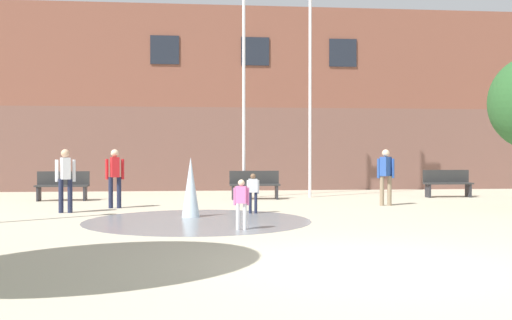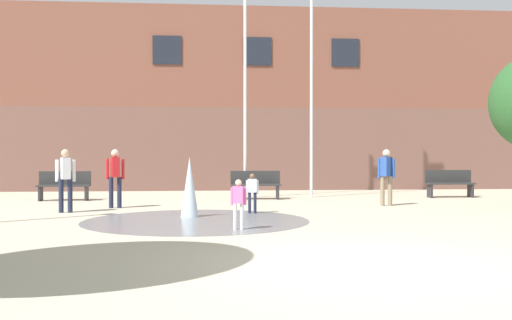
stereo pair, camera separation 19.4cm
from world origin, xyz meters
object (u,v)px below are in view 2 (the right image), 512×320
Objects in this scene: park_bench_under_right_flagpole at (449,183)px; adult_near_bench at (65,175)px; child_in_fountain at (252,190)px; teen_by_trashcan at (115,174)px; park_bench_left_of_flagpoles at (64,185)px; park_bench_under_left_flagpole at (256,184)px; adult_watching at (386,173)px; flagpole_right at (312,54)px; flagpole_left at (246,55)px; child_with_pink_shirt at (239,200)px.

park_bench_under_right_flagpole is 12.30m from adult_near_bench.
teen_by_trashcan is at bearing 150.89° from child_in_fountain.
park_bench_left_of_flagpoles is 1.00× the size of park_bench_under_left_flagpole.
adult_watching is (3.47, -2.60, 0.45)m from park_bench_under_left_flagpole.
teen_by_trashcan is 1.00× the size of adult_watching.
adult_near_bench reaches higher than park_bench_under_right_flagpole.
park_bench_left_of_flagpoles is at bearing -175.53° from flagpole_right.
park_bench_left_of_flagpoles is 0.18× the size of flagpole_right.
child_in_fountain is at bearing 47.31° from teen_by_trashcan.
flagpole_left reaches higher than child_in_fountain.
park_bench_under_left_flagpole is 4.36m from adult_watching.
adult_watching is at bearing -36.83° from park_bench_under_left_flagpole.
park_bench_left_of_flagpoles is 7.08m from child_in_fountain.
park_bench_under_left_flagpole and park_bench_under_right_flagpole have the same top height.
child_with_pink_shirt is at bearing -95.09° from flagpole_left.
park_bench_left_of_flagpoles is at bearing 138.25° from child_in_fountain.
teen_by_trashcan reaches higher than park_bench_under_right_flagpole.
adult_watching is 6.56m from child_with_pink_shirt.
flagpole_right is (2.22, -0.00, 0.07)m from flagpole_left.
flagpole_right is (7.06, 4.42, 3.84)m from adult_near_bench.
adult_watching and adult_near_bench have the same top height.
child_with_pink_shirt is 0.11× the size of flagpole_right.
child_with_pink_shirt reaches higher than park_bench_under_left_flagpole.
child_with_pink_shirt is at bearing -102.90° from child_in_fountain.
flagpole_left is (-3.74, 3.28, 3.77)m from adult_watching.
park_bench_left_of_flagpoles is 1.01× the size of adult_watching.
adult_watching reaches higher than park_bench_under_left_flagpole.
child_with_pink_shirt reaches higher than park_bench_under_right_flagpole.
park_bench_under_left_flagpole is 1.01× the size of teen_by_trashcan.
adult_near_bench is 0.18× the size of flagpole_left.
adult_watching is 0.18× the size of flagpole_right.
park_bench_left_of_flagpoles is 7.15m from flagpole_left.
flagpole_left is at bearing 114.23° from teen_by_trashcan.
child_with_pink_shirt is at bearing 15.80° from teen_by_trashcan.
flagpole_left is at bearing 94.75° from adult_watching.
adult_watching is 6.24m from flagpole_left.
adult_watching reaches higher than park_bench_under_right_flagpole.
flagpole_right is at bearing 91.77° from child_with_pink_shirt.
flagpole_right is at bearing 19.18° from park_bench_under_left_flagpole.
park_bench_left_of_flagpoles and park_bench_under_right_flagpole have the same top height.
park_bench_under_right_flagpole is 6.28m from flagpole_right.
park_bench_under_right_flagpole is at bearing 30.07° from child_in_fountain.
park_bench_under_right_flagpole is at bearing 2.05° from park_bench_under_left_flagpole.
adult_near_bench is at bearing 160.17° from child_with_pink_shirt.
teen_by_trashcan is at bearing 144.37° from child_with_pink_shirt.
adult_watching is 1.61× the size of child_with_pink_shirt.
teen_by_trashcan is at bearing -147.15° from park_bench_under_left_flagpole.
child_in_fountain is at bearing -115.68° from flagpole_right.
adult_near_bench is 7.57m from flagpole_left.
park_bench_under_left_flagpole is at bearing -177.95° from park_bench_under_right_flagpole.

